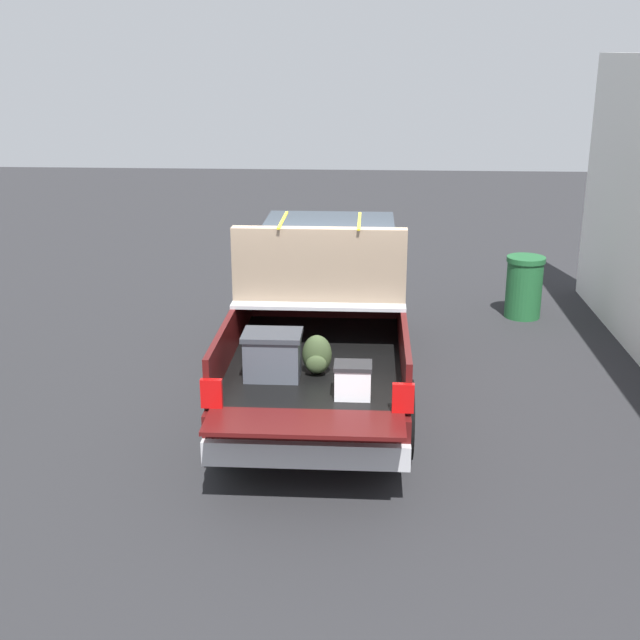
{
  "coord_description": "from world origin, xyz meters",
  "views": [
    {
      "loc": [
        -9.55,
        -0.54,
        4.04
      ],
      "look_at": [
        -0.6,
        0.0,
        1.1
      ],
      "focal_mm": 46.25,
      "sensor_mm": 36.0,
      "label": 1
    }
  ],
  "objects": [
    {
      "name": "pickup_truck",
      "position": [
        0.36,
        0.0,
        0.95
      ],
      "size": [
        6.05,
        2.06,
        2.23
      ],
      "color": "#470F0F",
      "rests_on": "ground_plane"
    },
    {
      "name": "trash_can",
      "position": [
        3.12,
        -3.0,
        0.5
      ],
      "size": [
        0.6,
        0.6,
        0.98
      ],
      "color": "#1E592D",
      "rests_on": "ground_plane"
    },
    {
      "name": "ground_plane",
      "position": [
        0.0,
        0.0,
        0.0
      ],
      "size": [
        40.0,
        40.0,
        0.0
      ],
      "primitive_type": "plane",
      "color": "#262628"
    }
  ]
}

